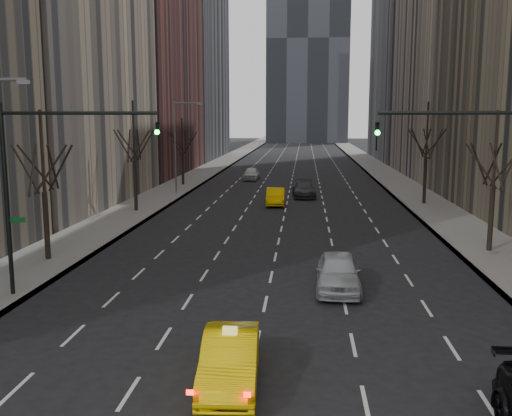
# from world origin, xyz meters

# --- Properties ---
(sidewalk_left) EXTENTS (4.50, 320.00, 0.15)m
(sidewalk_left) POSITION_xyz_m (-12.25, 70.00, 0.07)
(sidewalk_left) COLOR slate
(sidewalk_left) RESTS_ON ground
(sidewalk_right) EXTENTS (4.50, 320.00, 0.15)m
(sidewalk_right) POSITION_xyz_m (12.25, 70.00, 0.07)
(sidewalk_right) COLOR slate
(sidewalk_right) RESTS_ON ground
(bld_left_far) EXTENTS (14.00, 28.00, 44.00)m
(bld_left_far) POSITION_xyz_m (-21.50, 66.00, 22.00)
(bld_left_far) COLOR brown
(bld_left_far) RESTS_ON ground
(tree_lw_b) EXTENTS (3.36, 3.50, 7.82)m
(tree_lw_b) POSITION_xyz_m (-12.00, 18.00, 3.72)
(tree_lw_b) COLOR black
(tree_lw_b) RESTS_ON ground
(tree_lw_c) EXTENTS (3.36, 3.50, 8.74)m
(tree_lw_c) POSITION_xyz_m (-12.00, 34.00, 4.04)
(tree_lw_c) COLOR black
(tree_lw_c) RESTS_ON ground
(tree_lw_d) EXTENTS (3.36, 3.50, 7.36)m
(tree_lw_d) POSITION_xyz_m (-12.00, 52.00, 3.56)
(tree_lw_d) COLOR black
(tree_lw_d) RESTS_ON ground
(tree_rw_b) EXTENTS (3.36, 3.50, 7.82)m
(tree_rw_b) POSITION_xyz_m (12.00, 22.00, 3.72)
(tree_rw_b) COLOR black
(tree_rw_b) RESTS_ON ground
(tree_rw_c) EXTENTS (3.36, 3.50, 8.74)m
(tree_rw_c) POSITION_xyz_m (12.00, 40.00, 4.04)
(tree_rw_c) COLOR black
(tree_rw_c) RESTS_ON ground
(traffic_mast_left) EXTENTS (6.69, 0.39, 8.00)m
(traffic_mast_left) POSITION_xyz_m (-9.11, 12.00, 5.49)
(traffic_mast_left) COLOR black
(traffic_mast_left) RESTS_ON ground
(traffic_mast_right) EXTENTS (6.69, 0.39, 8.00)m
(traffic_mast_right) POSITION_xyz_m (9.11, 12.00, 5.49)
(traffic_mast_right) COLOR black
(traffic_mast_right) RESTS_ON ground
(streetlight_far) EXTENTS (2.83, 0.22, 9.00)m
(streetlight_far) POSITION_xyz_m (-10.84, 45.00, 5.62)
(streetlight_far) COLOR slate
(streetlight_far) RESTS_ON ground
(taxi_sedan) EXTENTS (1.83, 4.59, 1.48)m
(taxi_sedan) POSITION_xyz_m (-0.52, 4.85, 0.74)
(taxi_sedan) COLOR yellow
(taxi_sedan) RESTS_ON ground
(silver_sedan_ahead) EXTENTS (2.10, 4.86, 1.63)m
(silver_sedan_ahead) POSITION_xyz_m (3.09, 14.22, 0.82)
(silver_sedan_ahead) COLOR #A8ABB0
(silver_sedan_ahead) RESTS_ON ground
(far_taxi) EXTENTS (1.68, 4.50, 1.47)m
(far_taxi) POSITION_xyz_m (-0.95, 38.72, 0.73)
(far_taxi) COLOR #FFC105
(far_taxi) RESTS_ON ground
(far_suv_grey) EXTENTS (2.42, 5.33, 1.51)m
(far_suv_grey) POSITION_xyz_m (1.50, 44.06, 0.76)
(far_suv_grey) COLOR #2F2F34
(far_suv_grey) RESTS_ON ground
(far_car_white) EXTENTS (1.85, 4.51, 1.53)m
(far_car_white) POSITION_xyz_m (-4.92, 58.61, 0.77)
(far_car_white) COLOR silver
(far_car_white) RESTS_ON ground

